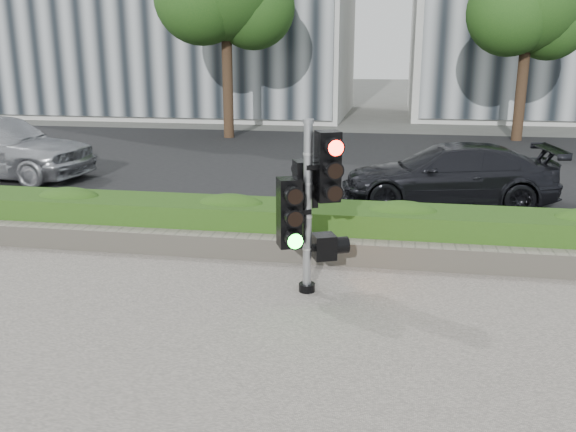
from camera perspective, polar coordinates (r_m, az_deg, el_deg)
The scene contains 8 objects.
ground at distance 7.38m, azimuth -1.33°, elevation -9.24°, with size 120.00×120.00×0.00m, color #51514C.
road at distance 16.91m, azimuth 5.28°, elevation 4.86°, with size 60.00×13.00×0.02m, color black.
curb at distance 10.27m, azimuth 2.08°, elevation -1.70°, with size 60.00×0.25×0.12m, color gray.
stone_wall at distance 9.05m, azimuth 1.00°, elevation -3.15°, with size 12.00×0.32×0.34m, color gray.
hedge at distance 9.61m, azimuth 1.61°, elevation -0.97°, with size 12.00×1.00×0.68m, color #447925.
tree_right at distance 22.56m, azimuth 21.61°, elevation 17.92°, with size 4.10×3.58×6.53m.
traffic_signal at distance 7.64m, azimuth 2.00°, elevation 1.65°, with size 0.81×0.72×2.23m.
car_dark at distance 12.65m, azimuth 14.74°, elevation 3.75°, with size 1.72×4.24×1.23m, color black.
Camera 1 is at (1.32, -6.58, 3.07)m, focal length 38.00 mm.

